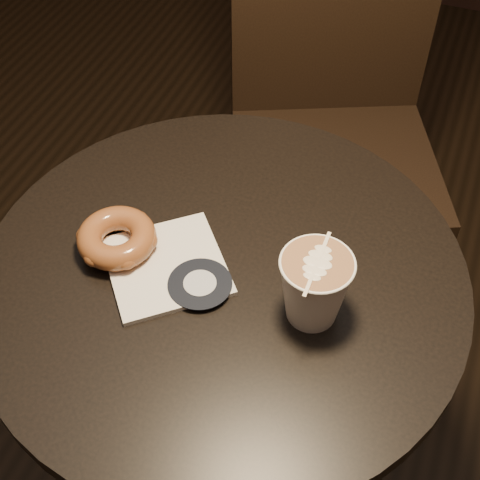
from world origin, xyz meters
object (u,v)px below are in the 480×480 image
Objects in this scene: cafe_table at (225,344)px; chair at (334,92)px; pastry_bag at (166,266)px; doughnut at (117,238)px; latte_cup at (314,289)px.

chair is at bearing 90.13° from cafe_table.
cafe_table is at bearing -19.94° from pastry_bag.
doughnut reaches higher than cafe_table.
doughnut is (-0.15, -0.02, 0.23)m from cafe_table.
chair reaches higher than doughnut.
latte_cup reaches higher than doughnut.
latte_cup is (0.29, -0.01, 0.03)m from doughnut.
latte_cup is at bearing -102.17° from chair.
doughnut is at bearing -171.75° from cafe_table.
doughnut is at bearing 135.86° from pastry_bag.
cafe_table is 0.29m from latte_cup.
cafe_table is at bearing 8.25° from doughnut.
cafe_table is at bearing -113.96° from chair.
chair is at bearing 43.51° from pastry_bag.
doughnut is at bearing -127.03° from chair.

